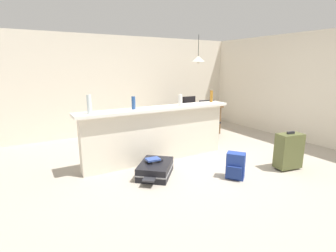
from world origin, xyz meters
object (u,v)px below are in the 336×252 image
Objects in this scene: bottle_white at (180,100)px; suitcase_upright_olive at (289,151)px; pendant_lamp at (198,59)px; dining_table at (197,109)px; book_stack at (154,160)px; bottle_amber at (211,96)px; bottle_blue at (133,103)px; dining_chair_far_side at (187,111)px; backpack_blue at (235,166)px; bottle_clear at (89,104)px; dining_chair_near_partition at (208,118)px; suitcase_flat_black at (155,169)px.

suitcase_upright_olive is (1.30, -1.44, -0.80)m from bottle_white.
pendant_lamp is at bearing 44.50° from bottle_white.
pendant_lamp reaches higher than bottle_white.
bottle_white is at bearing -136.13° from dining_table.
pendant_lamp is 3.38m from book_stack.
pendant_lamp reaches higher than bottle_amber.
bottle_blue is at bearing -178.69° from bottle_amber.
dining_table is at bearing -95.06° from dining_chair_far_side.
bottle_white is at bearing 100.44° from backpack_blue.
book_stack is at bearing -159.76° from bottle_amber.
bottle_clear is at bearing -178.12° from bottle_amber.
bottle_amber is 0.35× the size of suitcase_upright_olive.
bottle_amber is 1.42m from dining_table.
suitcase_upright_olive reaches higher than book_stack.
bottle_clear reaches higher than dining_chair_far_side.
suitcase_upright_olive is at bearing -47.84° from bottle_white.
bottle_clear reaches higher than dining_chair_near_partition.
suitcase_upright_olive is (2.97, -1.47, -0.84)m from bottle_clear.
bottle_clear is at bearing 146.15° from suitcase_flat_black.
dining_chair_near_partition is 1.39× the size of suitcase_upright_olive.
dining_chair_far_side is at bearing 84.84° from dining_chair_near_partition.
dining_chair_far_side is 3.33m from suitcase_flat_black.
pendant_lamp is (2.34, 1.33, 0.79)m from bottle_blue.
bottle_amber is 1.81m from suitcase_upright_olive.
suitcase_flat_black is at bearing -33.85° from bottle_clear.
book_stack is at bearing -139.86° from pendant_lamp.
dining_chair_far_side is at bearing 30.69° from bottle_clear.
dining_chair_far_side is (0.60, 1.76, -0.62)m from bottle_amber.
bottle_amber reaches higher than bottle_white.
pendant_lamp reaches higher than bottle_clear.
bottle_clear reaches higher than suitcase_flat_black.
bottle_white is 0.85m from bottle_amber.
pendant_lamp is (0.04, 0.07, 1.27)m from dining_table.
bottle_white reaches higher than backpack_blue.
pendant_lamp reaches higher than suitcase_flat_black.
dining_chair_near_partition is 1.34× the size of pendant_lamp.
dining_chair_far_side is 3.28m from book_stack.
dining_chair_near_partition is at bearing 31.42° from bottle_white.
pendant_lamp is (0.09, 0.59, 1.40)m from dining_chair_near_partition.
bottle_clear is 1.34× the size of bottle_blue.
dining_table is 1.58× the size of pendant_lamp.
backpack_blue is at bearing -34.79° from suitcase_flat_black.
dining_table is 0.57m from dining_chair_far_side.
book_stack is (-2.25, -2.37, -0.26)m from dining_chair_far_side.
bottle_amber is (0.84, 0.12, 0.01)m from bottle_white.
suitcase_flat_black is at bearing -89.89° from book_stack.
bottle_clear reaches higher than backpack_blue.
pendant_lamp is 3.26m from suitcase_upright_olive.
dining_chair_far_side is at bearing 69.09° from backpack_blue.
dining_chair_near_partition is at bearing -98.86° from pendant_lamp.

